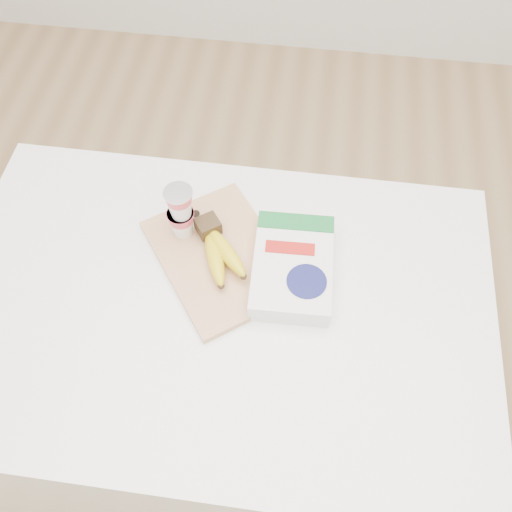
{
  "coord_description": "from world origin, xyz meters",
  "views": [
    {
      "loc": [
        0.15,
        -0.54,
        1.89
      ],
      "look_at": [
        0.07,
        0.1,
        0.9
      ],
      "focal_mm": 40.0,
      "sensor_mm": 36.0,
      "label": 1
    }
  ],
  "objects": [
    {
      "name": "cereal_box",
      "position": [
        0.15,
        0.09,
        0.88
      ],
      "size": [
        0.17,
        0.25,
        0.05
      ],
      "rotation": [
        0.0,
        0.0,
        0.04
      ],
      "color": "white",
      "rests_on": "table"
    },
    {
      "name": "room",
      "position": [
        0.0,
        0.0,
        1.35
      ],
      "size": [
        4.0,
        4.0,
        4.0
      ],
      "color": "tan",
      "rests_on": "ground"
    },
    {
      "name": "cutting_board",
      "position": [
        -0.01,
        0.11,
        0.86
      ],
      "size": [
        0.39,
        0.41,
        0.02
      ],
      "primitive_type": "cube",
      "rotation": [
        0.0,
        0.0,
        0.64
      ],
      "color": "tan",
      "rests_on": "table"
    },
    {
      "name": "bananas",
      "position": [
        -0.01,
        0.11,
        0.89
      ],
      "size": [
        0.14,
        0.18,
        0.05
      ],
      "color": "#382816",
      "rests_on": "cutting_board"
    },
    {
      "name": "table",
      "position": [
        0.0,
        0.0,
        0.43
      ],
      "size": [
        1.14,
        0.76,
        0.86
      ],
      "primitive_type": "cube",
      "color": "silver",
      "rests_on": "ground"
    },
    {
      "name": "yogurt_stack",
      "position": [
        -0.1,
        0.16,
        0.95
      ],
      "size": [
        0.06,
        0.06,
        0.14
      ],
      "color": "white",
      "rests_on": "cutting_board"
    }
  ]
}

